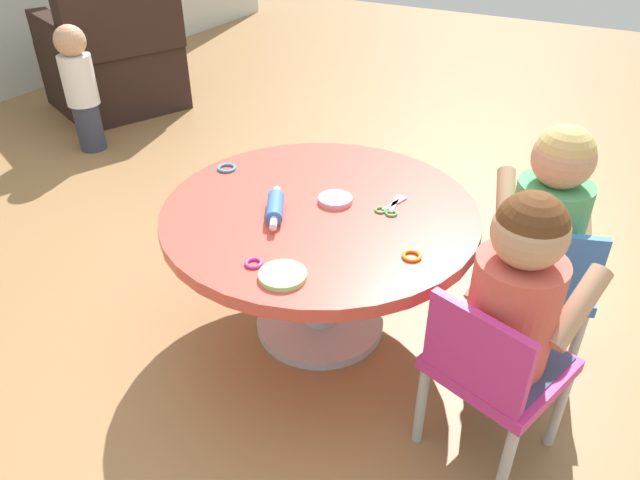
{
  "coord_description": "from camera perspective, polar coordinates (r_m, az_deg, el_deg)",
  "views": [
    {
      "loc": [
        -1.37,
        -0.76,
        1.38
      ],
      "look_at": [
        0.0,
        0.0,
        0.36
      ],
      "focal_mm": 33.12,
      "sensor_mm": 36.0,
      "label": 1
    }
  ],
  "objects": [
    {
      "name": "ground_plane",
      "position": [
        2.09,
        0.0,
        -8.2
      ],
      "size": [
        10.0,
        10.0,
        0.0
      ],
      "primitive_type": "plane",
      "color": "#9E7247"
    },
    {
      "name": "craft_table",
      "position": [
        1.86,
        0.0,
        0.47
      ],
      "size": [
        0.98,
        0.98,
        0.47
      ],
      "color": "silver",
      "rests_on": "ground"
    },
    {
      "name": "child_chair_left",
      "position": [
        1.57,
        16.31,
        -11.86
      ],
      "size": [
        0.38,
        0.38,
        0.54
      ],
      "color": "#B7B7BC",
      "rests_on": "ground"
    },
    {
      "name": "seated_child_left",
      "position": [
        1.45,
        18.54,
        -4.66
      ],
      "size": [
        0.41,
        0.36,
        0.51
      ],
      "color": "#3F4772",
      "rests_on": "ground"
    },
    {
      "name": "child_chair_right",
      "position": [
        1.9,
        20.16,
        -3.77
      ],
      "size": [
        0.38,
        0.38,
        0.54
      ],
      "color": "#B7B7BC",
      "rests_on": "ground"
    },
    {
      "name": "seated_child_right",
      "position": [
        1.81,
        21.36,
        2.74
      ],
      "size": [
        0.41,
        0.37,
        0.51
      ],
      "color": "#3F4772",
      "rests_on": "ground"
    },
    {
      "name": "armchair_dark",
      "position": [
        4.05,
        -19.27,
        16.11
      ],
      "size": [
        0.92,
        0.93,
        0.85
      ],
      "color": "black",
      "rests_on": "ground"
    },
    {
      "name": "toddler_standing",
      "position": [
        3.46,
        -22.18,
        13.65
      ],
      "size": [
        0.17,
        0.17,
        0.67
      ],
      "color": "#33384C",
      "rests_on": "ground"
    },
    {
      "name": "rolling_pin",
      "position": [
        1.77,
        -4.37,
        3.18
      ],
      "size": [
        0.21,
        0.13,
        0.05
      ],
      "color": "#3F72CC",
      "rests_on": "craft_table"
    },
    {
      "name": "craft_scissors",
      "position": [
        1.81,
        6.77,
        3.07
      ],
      "size": [
        0.14,
        0.08,
        0.01
      ],
      "color": "silver",
      "rests_on": "craft_table"
    },
    {
      "name": "playdough_blob_0",
      "position": [
        1.51,
        -3.63,
        -3.42
      ],
      "size": [
        0.13,
        0.13,
        0.01
      ],
      "primitive_type": "cylinder",
      "color": "#B2E58C",
      "rests_on": "craft_table"
    },
    {
      "name": "playdough_blob_1",
      "position": [
        1.84,
        1.49,
        3.92
      ],
      "size": [
        0.11,
        0.11,
        0.02
      ],
      "primitive_type": "cylinder",
      "color": "pink",
      "rests_on": "craft_table"
    },
    {
      "name": "cookie_cutter_0",
      "position": [
        2.07,
        -9.01,
        6.88
      ],
      "size": [
        0.06,
        0.06,
        0.01
      ],
      "primitive_type": "torus",
      "color": "#3F99D8",
      "rests_on": "craft_table"
    },
    {
      "name": "cookie_cutter_1",
      "position": [
        1.6,
        8.86,
        -1.52
      ],
      "size": [
        0.05,
        0.05,
        0.01
      ],
      "primitive_type": "torus",
      "color": "orange",
      "rests_on": "craft_table"
    },
    {
      "name": "cookie_cutter_2",
      "position": [
        1.57,
        -6.42,
        -2.22
      ],
      "size": [
        0.05,
        0.05,
        0.01
      ],
      "primitive_type": "torus",
      "color": "#D83FA5",
      "rests_on": "craft_table"
    }
  ]
}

